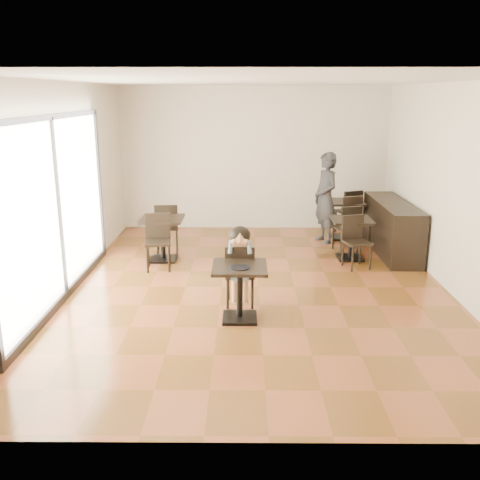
{
  "coord_description": "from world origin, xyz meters",
  "views": [
    {
      "loc": [
        -0.23,
        -8.13,
        3.01
      ],
      "look_at": [
        -0.29,
        -0.78,
        1.0
      ],
      "focal_mm": 40.0,
      "sensor_mm": 36.0,
      "label": 1
    }
  ],
  "objects_px": {
    "child_table": "(240,293)",
    "chair_back_a": "(348,211)",
    "child": "(240,266)",
    "chair_mid_a": "(346,228)",
    "child_chair": "(240,274)",
    "adult_patron": "(326,198)",
    "chair_left_b": "(158,243)",
    "cafe_table_left": "(163,239)",
    "chair_mid_b": "(357,243)",
    "chair_back_b": "(357,222)",
    "cafe_table_back": "(344,220)",
    "cafe_table_mid": "(351,239)",
    "chair_left_a": "(167,228)"
  },
  "relations": [
    {
      "from": "child_table",
      "to": "chair_back_a",
      "type": "distance_m",
      "value": 5.33
    },
    {
      "from": "child",
      "to": "chair_mid_a",
      "type": "distance_m",
      "value": 3.51
    },
    {
      "from": "child_table",
      "to": "child_chair",
      "type": "height_order",
      "value": "child_chair"
    },
    {
      "from": "child_table",
      "to": "child_chair",
      "type": "bearing_deg",
      "value": 90.0
    },
    {
      "from": "child_chair",
      "to": "chair_mid_a",
      "type": "height_order",
      "value": "child_chair"
    },
    {
      "from": "adult_patron",
      "to": "chair_left_b",
      "type": "bearing_deg",
      "value": -79.05
    },
    {
      "from": "child_table",
      "to": "chair_left_b",
      "type": "bearing_deg",
      "value": 123.81
    },
    {
      "from": "child",
      "to": "cafe_table_left",
      "type": "height_order",
      "value": "child"
    },
    {
      "from": "child_chair",
      "to": "adult_patron",
      "type": "height_order",
      "value": "adult_patron"
    },
    {
      "from": "chair_mid_b",
      "to": "chair_left_b",
      "type": "distance_m",
      "value": 3.52
    },
    {
      "from": "child_chair",
      "to": "child",
      "type": "distance_m",
      "value": 0.12
    },
    {
      "from": "child_table",
      "to": "adult_patron",
      "type": "relative_size",
      "value": 0.41
    },
    {
      "from": "chair_mid_a",
      "to": "chair_back_b",
      "type": "relative_size",
      "value": 0.94
    },
    {
      "from": "chair_back_a",
      "to": "chair_mid_a",
      "type": "bearing_deg",
      "value": 58.64
    },
    {
      "from": "adult_patron",
      "to": "cafe_table_back",
      "type": "xyz_separation_m",
      "value": [
        0.46,
        0.3,
        -0.53
      ]
    },
    {
      "from": "cafe_table_mid",
      "to": "cafe_table_back",
      "type": "relative_size",
      "value": 0.94
    },
    {
      "from": "adult_patron",
      "to": "chair_mid_b",
      "type": "height_order",
      "value": "adult_patron"
    },
    {
      "from": "chair_left_a",
      "to": "chair_back_b",
      "type": "relative_size",
      "value": 0.99
    },
    {
      "from": "chair_left_b",
      "to": "chair_back_b",
      "type": "xyz_separation_m",
      "value": [
        3.82,
        1.6,
        0.0
      ]
    },
    {
      "from": "child",
      "to": "chair_mid_b",
      "type": "height_order",
      "value": "child"
    },
    {
      "from": "adult_patron",
      "to": "chair_left_b",
      "type": "xyz_separation_m",
      "value": [
        -3.19,
        -1.85,
        -0.45
      ]
    },
    {
      "from": "cafe_table_mid",
      "to": "chair_back_a",
      "type": "distance_m",
      "value": 1.97
    },
    {
      "from": "chair_mid_a",
      "to": "chair_mid_b",
      "type": "height_order",
      "value": "same"
    },
    {
      "from": "cafe_table_mid",
      "to": "chair_back_b",
      "type": "distance_m",
      "value": 0.99
    },
    {
      "from": "cafe_table_back",
      "to": "chair_left_b",
      "type": "xyz_separation_m",
      "value": [
        -3.65,
        -2.15,
        0.08
      ]
    },
    {
      "from": "chair_mid_a",
      "to": "child",
      "type": "bearing_deg",
      "value": 35.95
    },
    {
      "from": "chair_left_b",
      "to": "chair_mid_a",
      "type": "bearing_deg",
      "value": 11.99
    },
    {
      "from": "chair_mid_a",
      "to": "chair_back_b",
      "type": "bearing_deg",
      "value": -145.73
    },
    {
      "from": "child",
      "to": "chair_back_a",
      "type": "relative_size",
      "value": 1.19
    },
    {
      "from": "child_chair",
      "to": "cafe_table_mid",
      "type": "xyz_separation_m",
      "value": [
        2.06,
        2.29,
        -0.08
      ]
    },
    {
      "from": "child_table",
      "to": "chair_left_a",
      "type": "bearing_deg",
      "value": 113.97
    },
    {
      "from": "cafe_table_mid",
      "to": "chair_back_b",
      "type": "xyz_separation_m",
      "value": [
        0.3,
        0.94,
        0.11
      ]
    },
    {
      "from": "child_table",
      "to": "chair_mid_b",
      "type": "bearing_deg",
      "value": 47.97
    },
    {
      "from": "cafe_table_back",
      "to": "chair_left_a",
      "type": "height_order",
      "value": "chair_left_a"
    },
    {
      "from": "chair_left_a",
      "to": "chair_left_b",
      "type": "distance_m",
      "value": 1.1
    },
    {
      "from": "cafe_table_back",
      "to": "chair_left_a",
      "type": "bearing_deg",
      "value": -163.9
    },
    {
      "from": "cafe_table_mid",
      "to": "chair_left_b",
      "type": "bearing_deg",
      "value": -169.28
    },
    {
      "from": "cafe_table_left",
      "to": "child_table",
      "type": "bearing_deg",
      "value": -61.88
    },
    {
      "from": "cafe_table_left",
      "to": "chair_mid_b",
      "type": "xyz_separation_m",
      "value": [
        3.52,
        -0.43,
        0.06
      ]
    },
    {
      "from": "child_chair",
      "to": "cafe_table_mid",
      "type": "distance_m",
      "value": 3.08
    },
    {
      "from": "cafe_table_mid",
      "to": "cafe_table_back",
      "type": "bearing_deg",
      "value": 84.87
    },
    {
      "from": "chair_left_b",
      "to": "chair_left_a",
      "type": "bearing_deg",
      "value": 82.92
    },
    {
      "from": "child_table",
      "to": "child_chair",
      "type": "relative_size",
      "value": 0.83
    },
    {
      "from": "child",
      "to": "chair_mid_b",
      "type": "distance_m",
      "value": 2.7
    },
    {
      "from": "cafe_table_left",
      "to": "cafe_table_back",
      "type": "relative_size",
      "value": 0.99
    },
    {
      "from": "cafe_table_back",
      "to": "chair_mid_b",
      "type": "bearing_deg",
      "value": -93.75
    },
    {
      "from": "child_table",
      "to": "cafe_table_back",
      "type": "bearing_deg",
      "value": 63.08
    },
    {
      "from": "cafe_table_mid",
      "to": "cafe_table_left",
      "type": "distance_m",
      "value": 3.52
    },
    {
      "from": "chair_mid_a",
      "to": "chair_left_a",
      "type": "distance_m",
      "value": 3.52
    },
    {
      "from": "adult_patron",
      "to": "cafe_table_left",
      "type": "height_order",
      "value": "adult_patron"
    }
  ]
}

